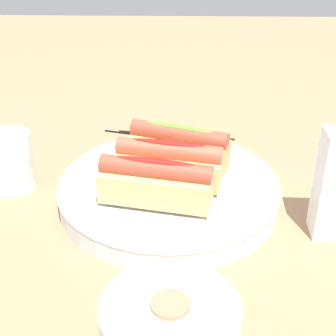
{
  "coord_description": "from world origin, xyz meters",
  "views": [
    {
      "loc": [
        -0.01,
        0.63,
        0.41
      ],
      "look_at": [
        0.0,
        0.01,
        0.06
      ],
      "focal_mm": 53.04,
      "sensor_mm": 36.0,
      "label": 1
    }
  ],
  "objects": [
    {
      "name": "serving_bowl",
      "position": [
        0.0,
        0.01,
        0.02
      ],
      "size": [
        0.32,
        0.32,
        0.04
      ],
      "color": "silver",
      "rests_on": "ground_plane"
    },
    {
      "name": "chopstick_far",
      "position": [
        -0.01,
        -0.21,
        0.0
      ],
      "size": [
        0.22,
        0.04,
        0.01
      ],
      "primitive_type": "cylinder",
      "rotation": [
        0.0,
        1.57,
        -0.14
      ],
      "color": "black",
      "rests_on": "ground_plane"
    },
    {
      "name": "chopstick_near",
      "position": [
        0.02,
        -0.2,
        0.0
      ],
      "size": [
        0.21,
        0.06,
        0.01
      ],
      "primitive_type": "cylinder",
      "rotation": [
        0.0,
        1.57,
        -0.27
      ],
      "color": "black",
      "rests_on": "ground_plane"
    },
    {
      "name": "hotdog_back",
      "position": [
        0.0,
        0.01,
        0.07
      ],
      "size": [
        0.16,
        0.08,
        0.06
      ],
      "color": "#DBB270",
      "rests_on": "serving_bowl"
    },
    {
      "name": "hotdog_side",
      "position": [
        0.02,
        0.06,
        0.07
      ],
      "size": [
        0.16,
        0.08,
        0.06
      ],
      "color": "#DBB270",
      "rests_on": "serving_bowl"
    },
    {
      "name": "hotdog_front",
      "position": [
        -0.01,
        -0.04,
        0.07
      ],
      "size": [
        0.16,
        0.1,
        0.06
      ],
      "color": "tan",
      "rests_on": "serving_bowl"
    },
    {
      "name": "ground_plane",
      "position": [
        0.0,
        0.0,
        0.0
      ],
      "size": [
        2.4,
        2.4,
        0.0
      ],
      "primitive_type": "plane",
      "color": "#9E7A56"
    },
    {
      "name": "water_glass",
      "position": [
        0.24,
        -0.03,
        0.04
      ],
      "size": [
        0.07,
        0.07,
        0.09
      ],
      "color": "white",
      "rests_on": "ground_plane"
    }
  ]
}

